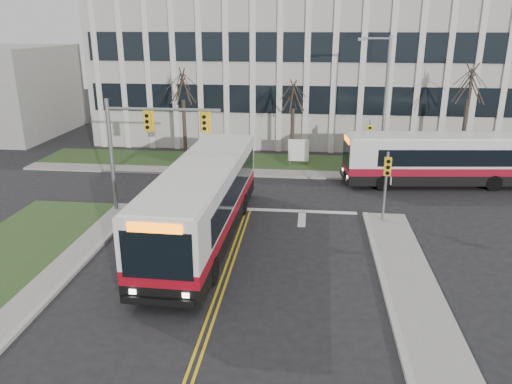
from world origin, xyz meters
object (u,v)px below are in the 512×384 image
at_px(streetlight, 383,98).
at_px(bus_cross, 440,161).
at_px(directory_sign, 298,151).
at_px(bus_main, 203,203).

distance_m(streetlight, bus_cross, 5.53).
xyz_separation_m(directory_sign, bus_cross, (9.12, -3.50, 0.44)).
xyz_separation_m(bus_main, bus_cross, (13.27, 9.99, -0.21)).
distance_m(streetlight, bus_main, 15.93).
relative_size(bus_main, bus_cross, 1.13).
relative_size(directory_sign, bus_main, 0.15).
relative_size(streetlight, directory_sign, 4.60).
height_order(bus_main, bus_cross, bus_main).
bearing_deg(bus_main, directory_sign, 74.30).
bearing_deg(directory_sign, streetlight, -13.23).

